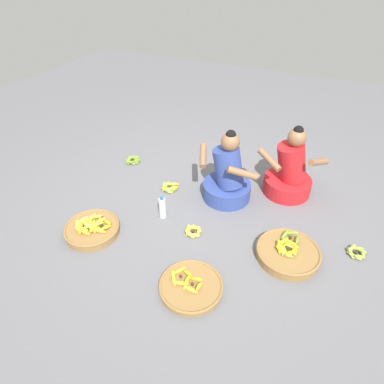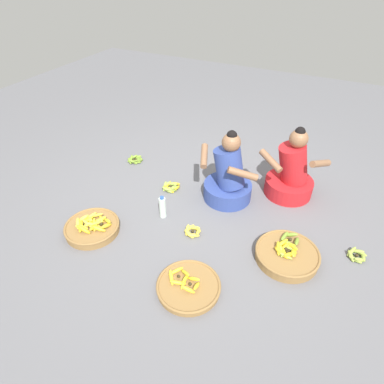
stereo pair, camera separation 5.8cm
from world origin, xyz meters
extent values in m
plane|color=slate|center=(0.00, 0.00, 0.00)|extent=(10.00, 10.00, 0.00)
cylinder|color=#334793|center=(0.18, 0.30, 0.09)|extent=(0.52, 0.52, 0.18)
cylinder|color=#334793|center=(0.18, 0.30, 0.39)|extent=(0.42, 0.35, 0.47)
sphere|color=#8C6042|center=(0.18, 0.30, 0.69)|extent=(0.19, 0.19, 0.19)
sphere|color=black|center=(0.18, 0.30, 0.76)|extent=(0.10, 0.10, 0.10)
cylinder|color=#8C6042|center=(-0.09, 0.27, 0.47)|extent=(0.18, 0.31, 0.16)
cylinder|color=#8C6042|center=(0.38, 0.13, 0.47)|extent=(0.31, 0.19, 0.16)
cylinder|color=red|center=(0.76, 0.68, 0.09)|extent=(0.52, 0.52, 0.18)
cylinder|color=red|center=(0.76, 0.68, 0.39)|extent=(0.45, 0.40, 0.47)
sphere|color=#8C6042|center=(0.76, 0.68, 0.68)|extent=(0.19, 0.19, 0.19)
sphere|color=black|center=(0.76, 0.68, 0.76)|extent=(0.10, 0.10, 0.10)
cylinder|color=#8C6042|center=(0.56, 0.49, 0.47)|extent=(0.30, 0.21, 0.16)
cylinder|color=#8C6042|center=(1.02, 0.66, 0.47)|extent=(0.20, 0.30, 0.16)
cylinder|color=olive|center=(-0.79, -0.79, 0.04)|extent=(0.52, 0.52, 0.07)
torus|color=olive|center=(-0.79, -0.79, 0.07)|extent=(0.53, 0.53, 0.02)
ellipsoid|color=yellow|center=(-0.63, -0.76, 0.11)|extent=(0.04, 0.15, 0.09)
ellipsoid|color=yellow|center=(-0.67, -0.70, 0.11)|extent=(0.15, 0.10, 0.09)
ellipsoid|color=yellow|center=(-0.75, -0.72, 0.10)|extent=(0.11, 0.14, 0.07)
ellipsoid|color=yellow|center=(-0.75, -0.79, 0.11)|extent=(0.12, 0.14, 0.09)
ellipsoid|color=yellow|center=(-0.68, -0.82, 0.10)|extent=(0.15, 0.08, 0.07)
sphere|color=#382D19|center=(-0.70, -0.75, 0.10)|extent=(0.03, 0.03, 0.03)
ellipsoid|color=yellow|center=(-0.73, -0.76, 0.11)|extent=(0.06, 0.16, 0.09)
ellipsoid|color=yellow|center=(-0.75, -0.69, 0.10)|extent=(0.14, 0.13, 0.07)
ellipsoid|color=yellow|center=(-0.82, -0.68, 0.11)|extent=(0.16, 0.09, 0.08)
ellipsoid|color=yellow|center=(-0.86, -0.72, 0.10)|extent=(0.08, 0.16, 0.07)
ellipsoid|color=yellow|center=(-0.86, -0.78, 0.10)|extent=(0.10, 0.16, 0.06)
ellipsoid|color=yellow|center=(-0.80, -0.81, 0.11)|extent=(0.16, 0.04, 0.08)
ellipsoid|color=yellow|center=(-0.76, -0.80, 0.11)|extent=(0.15, 0.11, 0.10)
sphere|color=#382D19|center=(-0.80, -0.74, 0.10)|extent=(0.03, 0.03, 0.03)
ellipsoid|color=yellow|center=(-0.80, -0.80, 0.11)|extent=(0.06, 0.14, 0.08)
ellipsoid|color=yellow|center=(-0.84, -0.76, 0.11)|extent=(0.14, 0.08, 0.09)
ellipsoid|color=yellow|center=(-0.90, -0.78, 0.11)|extent=(0.11, 0.13, 0.09)
ellipsoid|color=yellow|center=(-0.90, -0.85, 0.11)|extent=(0.11, 0.13, 0.08)
ellipsoid|color=yellow|center=(-0.84, -0.87, 0.10)|extent=(0.14, 0.08, 0.06)
sphere|color=#382D19|center=(-0.85, -0.81, 0.10)|extent=(0.04, 0.04, 0.04)
ellipsoid|color=gold|center=(-0.73, -0.81, 0.11)|extent=(0.07, 0.16, 0.07)
ellipsoid|color=gold|center=(-0.76, -0.77, 0.11)|extent=(0.15, 0.11, 0.08)
ellipsoid|color=gold|center=(-0.85, -0.78, 0.11)|extent=(0.13, 0.14, 0.09)
ellipsoid|color=gold|center=(-0.85, -0.86, 0.10)|extent=(0.12, 0.15, 0.06)
ellipsoid|color=gold|center=(-0.79, -0.89, 0.11)|extent=(0.15, 0.06, 0.10)
sphere|color=#382D19|center=(-0.80, -0.83, 0.10)|extent=(0.04, 0.04, 0.04)
cylinder|color=olive|center=(0.35, -0.97, 0.03)|extent=(0.51, 0.51, 0.05)
torus|color=olive|center=(0.35, -0.97, 0.05)|extent=(0.53, 0.53, 0.02)
ellipsoid|color=yellow|center=(0.43, -0.97, 0.08)|extent=(0.04, 0.13, 0.08)
ellipsoid|color=yellow|center=(0.38, -0.92, 0.08)|extent=(0.13, 0.04, 0.08)
ellipsoid|color=yellow|center=(0.32, -0.98, 0.07)|extent=(0.05, 0.13, 0.06)
ellipsoid|color=yellow|center=(0.38, -1.03, 0.08)|extent=(0.13, 0.05, 0.08)
sphere|color=#382D19|center=(0.37, -0.98, 0.08)|extent=(0.03, 0.03, 0.03)
ellipsoid|color=yellow|center=(0.31, -0.94, 0.08)|extent=(0.05, 0.14, 0.08)
ellipsoid|color=yellow|center=(0.28, -0.90, 0.08)|extent=(0.13, 0.10, 0.09)
ellipsoid|color=yellow|center=(0.20, -0.91, 0.07)|extent=(0.11, 0.13, 0.06)
ellipsoid|color=yellow|center=(0.20, -0.99, 0.08)|extent=(0.11, 0.13, 0.07)
ellipsoid|color=yellow|center=(0.28, -1.00, 0.07)|extent=(0.14, 0.08, 0.06)
sphere|color=#382D19|center=(0.25, -0.95, 0.08)|extent=(0.03, 0.03, 0.03)
cylinder|color=olive|center=(0.99, -0.29, 0.04)|extent=(0.55, 0.55, 0.08)
torus|color=olive|center=(0.99, -0.29, 0.08)|extent=(0.57, 0.57, 0.02)
ellipsoid|color=gold|center=(1.04, -0.29, 0.11)|extent=(0.03, 0.12, 0.06)
ellipsoid|color=gold|center=(1.00, -0.24, 0.10)|extent=(0.12, 0.05, 0.05)
ellipsoid|color=gold|center=(0.95, -0.27, 0.11)|extent=(0.08, 0.11, 0.07)
ellipsoid|color=gold|center=(0.96, -0.33, 0.11)|extent=(0.10, 0.11, 0.06)
ellipsoid|color=gold|center=(1.01, -0.34, 0.10)|extent=(0.12, 0.07, 0.05)
sphere|color=#382D19|center=(0.99, -0.29, 0.11)|extent=(0.03, 0.03, 0.03)
ellipsoid|color=olive|center=(1.03, -0.15, 0.11)|extent=(0.04, 0.14, 0.06)
ellipsoid|color=olive|center=(0.96, -0.10, 0.11)|extent=(0.14, 0.06, 0.07)
ellipsoid|color=olive|center=(0.92, -0.14, 0.11)|extent=(0.06, 0.14, 0.06)
ellipsoid|color=olive|center=(0.97, -0.21, 0.11)|extent=(0.14, 0.04, 0.07)
sphere|color=#382D19|center=(0.97, -0.15, 0.11)|extent=(0.03, 0.03, 0.03)
ellipsoid|color=gold|center=(1.03, -0.29, 0.11)|extent=(0.04, 0.15, 0.08)
ellipsoid|color=gold|center=(1.01, -0.24, 0.12)|extent=(0.14, 0.12, 0.09)
ellipsoid|color=gold|center=(0.96, -0.23, 0.11)|extent=(0.15, 0.05, 0.06)
ellipsoid|color=gold|center=(0.92, -0.25, 0.12)|extent=(0.12, 0.14, 0.09)
ellipsoid|color=gold|center=(0.91, -0.31, 0.11)|extent=(0.08, 0.15, 0.07)
ellipsoid|color=gold|center=(0.95, -0.35, 0.11)|extent=(0.15, 0.09, 0.06)
ellipsoid|color=gold|center=(1.02, -0.33, 0.11)|extent=(0.12, 0.14, 0.07)
sphere|color=#382D19|center=(0.97, -0.29, 0.11)|extent=(0.03, 0.03, 0.03)
ellipsoid|color=#9EB747|center=(1.04, -0.31, 0.11)|extent=(0.04, 0.12, 0.06)
ellipsoid|color=#9EB747|center=(0.99, -0.26, 0.10)|extent=(0.12, 0.05, 0.05)
ellipsoid|color=#9EB747|center=(0.94, -0.28, 0.10)|extent=(0.10, 0.11, 0.05)
ellipsoid|color=#9EB747|center=(0.94, -0.33, 0.11)|extent=(0.07, 0.12, 0.06)
ellipsoid|color=#9EB747|center=(0.99, -0.37, 0.10)|extent=(0.12, 0.04, 0.05)
sphere|color=#382D19|center=(0.98, -0.31, 0.11)|extent=(0.03, 0.03, 0.03)
ellipsoid|color=#9EB747|center=(1.60, 0.01, 0.02)|extent=(0.05, 0.13, 0.06)
ellipsoid|color=#9EB747|center=(1.58, 0.05, 0.03)|extent=(0.12, 0.10, 0.06)
ellipsoid|color=#9EB747|center=(1.54, 0.06, 0.03)|extent=(0.13, 0.04, 0.07)
ellipsoid|color=#9EB747|center=(1.50, 0.03, 0.03)|extent=(0.09, 0.13, 0.08)
ellipsoid|color=#9EB747|center=(1.50, -0.03, 0.03)|extent=(0.09, 0.13, 0.06)
ellipsoid|color=#9EB747|center=(1.54, -0.05, 0.02)|extent=(0.13, 0.05, 0.05)
ellipsoid|color=#9EB747|center=(1.58, -0.04, 0.03)|extent=(0.12, 0.10, 0.08)
sphere|color=#382D19|center=(1.55, 0.00, 0.03)|extent=(0.03, 0.03, 0.03)
ellipsoid|color=yellow|center=(0.15, -0.37, 0.03)|extent=(0.07, 0.13, 0.08)
ellipsoid|color=yellow|center=(0.14, -0.34, 0.03)|extent=(0.12, 0.11, 0.08)
ellipsoid|color=yellow|center=(0.09, -0.33, 0.02)|extent=(0.13, 0.06, 0.06)
ellipsoid|color=yellow|center=(0.05, -0.36, 0.03)|extent=(0.09, 0.13, 0.06)
ellipsoid|color=yellow|center=(0.05, -0.39, 0.03)|extent=(0.07, 0.13, 0.09)
ellipsoid|color=yellow|center=(0.08, -0.43, 0.03)|extent=(0.13, 0.07, 0.08)
ellipsoid|color=yellow|center=(0.13, -0.42, 0.03)|extent=(0.12, 0.10, 0.06)
sphere|color=#382D19|center=(0.10, -0.38, 0.03)|extent=(0.03, 0.03, 0.03)
ellipsoid|color=olive|center=(-1.11, 0.45, 0.03)|extent=(0.05, 0.13, 0.07)
ellipsoid|color=olive|center=(-1.14, 0.51, 0.03)|extent=(0.13, 0.09, 0.06)
ellipsoid|color=olive|center=(-1.20, 0.50, 0.03)|extent=(0.11, 0.11, 0.08)
ellipsoid|color=olive|center=(-1.22, 0.46, 0.03)|extent=(0.04, 0.13, 0.07)
ellipsoid|color=olive|center=(-1.20, 0.42, 0.02)|extent=(0.12, 0.10, 0.05)
ellipsoid|color=olive|center=(-1.13, 0.42, 0.03)|extent=(0.12, 0.11, 0.08)
sphere|color=#382D19|center=(-1.17, 0.46, 0.03)|extent=(0.03, 0.03, 0.03)
ellipsoid|color=olive|center=(-1.09, 0.47, 0.03)|extent=(0.06, 0.14, 0.09)
ellipsoid|color=olive|center=(-1.12, 0.53, 0.02)|extent=(0.14, 0.10, 0.06)
ellipsoid|color=olive|center=(-1.17, 0.53, 0.03)|extent=(0.14, 0.08, 0.07)
ellipsoid|color=olive|center=(-1.21, 0.50, 0.03)|extent=(0.08, 0.14, 0.06)
ellipsoid|color=olive|center=(-1.21, 0.45, 0.03)|extent=(0.08, 0.14, 0.08)
ellipsoid|color=olive|center=(-1.15, 0.42, 0.03)|extent=(0.14, 0.04, 0.06)
ellipsoid|color=olive|center=(-1.12, 0.43, 0.02)|extent=(0.13, 0.11, 0.06)
sphere|color=#382D19|center=(-1.15, 0.48, 0.03)|extent=(0.03, 0.03, 0.03)
ellipsoid|color=#9EB747|center=(-0.40, 0.14, 0.03)|extent=(0.05, 0.14, 0.09)
ellipsoid|color=#9EB747|center=(-0.41, 0.19, 0.03)|extent=(0.11, 0.13, 0.08)
ellipsoid|color=#9EB747|center=(-0.46, 0.21, 0.03)|extent=(0.14, 0.04, 0.07)
ellipsoid|color=#9EB747|center=(-0.51, 0.17, 0.03)|extent=(0.07, 0.14, 0.07)
ellipsoid|color=#9EB747|center=(-0.51, 0.13, 0.03)|extent=(0.07, 0.14, 0.08)
ellipsoid|color=#9EB747|center=(-0.46, 0.09, 0.03)|extent=(0.14, 0.04, 0.07)
ellipsoid|color=#9EB747|center=(-0.41, 0.11, 0.03)|extent=(0.12, 0.12, 0.08)
sphere|color=#382D19|center=(-0.46, 0.15, 0.03)|extent=(0.03, 0.03, 0.03)
ellipsoid|color=gold|center=(-0.38, 0.18, 0.03)|extent=(0.05, 0.15, 0.07)
ellipsoid|color=gold|center=(-0.44, 0.23, 0.03)|extent=(0.15, 0.03, 0.07)
ellipsoid|color=gold|center=(-0.50, 0.17, 0.03)|extent=(0.05, 0.15, 0.06)
ellipsoid|color=gold|center=(-0.44, 0.10, 0.03)|extent=(0.15, 0.05, 0.08)
sphere|color=#382D19|center=(-0.44, 0.17, 0.03)|extent=(0.03, 0.03, 0.03)
ellipsoid|color=#9EB747|center=(-0.42, 0.16, 0.03)|extent=(0.03, 0.11, 0.08)
ellipsoid|color=#9EB747|center=(-0.46, 0.21, 0.03)|extent=(0.12, 0.05, 0.07)
ellipsoid|color=#9EB747|center=(-0.50, 0.20, 0.02)|extent=(0.11, 0.10, 0.05)
ellipsoid|color=#9EB747|center=(-0.51, 0.14, 0.02)|extent=(0.09, 0.11, 0.05)
ellipsoid|color=#9EB747|center=(-0.44, 0.12, 0.03)|extent=(0.12, 0.09, 0.07)
sphere|color=#382D19|center=(-0.46, 0.16, 0.03)|extent=(0.03, 0.03, 0.03)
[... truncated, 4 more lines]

